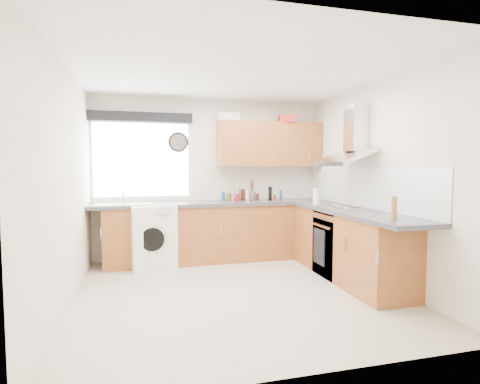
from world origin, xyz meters
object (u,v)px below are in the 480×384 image
object	(u,v)px
oven	(341,244)
extractor_hood	(350,142)
washing_machine	(152,235)
upper_cabinets	(270,145)

from	to	relation	value
oven	extractor_hood	xyz separation A→B (m)	(0.10, -0.00, 1.34)
oven	extractor_hood	size ratio (longest dim) A/B	1.09
washing_machine	oven	bearing A→B (deg)	-34.17
extractor_hood	washing_machine	world-z (taller)	extractor_hood
extractor_hood	upper_cabinets	world-z (taller)	upper_cabinets
oven	extractor_hood	distance (m)	1.35
oven	upper_cabinets	xyz separation A→B (m)	(-0.55, 1.32, 1.38)
oven	washing_machine	distance (m)	2.67
upper_cabinets	washing_machine	world-z (taller)	upper_cabinets
extractor_hood	washing_machine	bearing A→B (deg)	156.49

